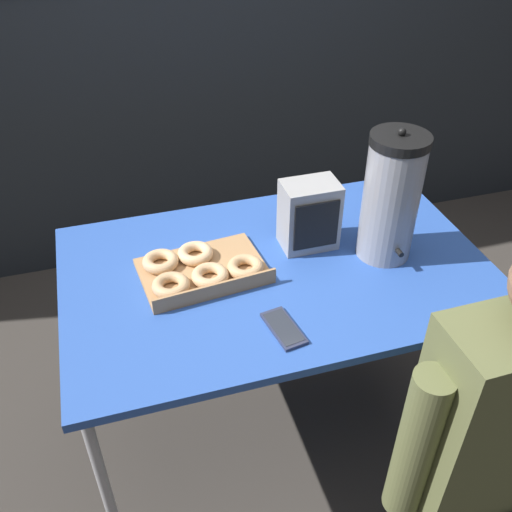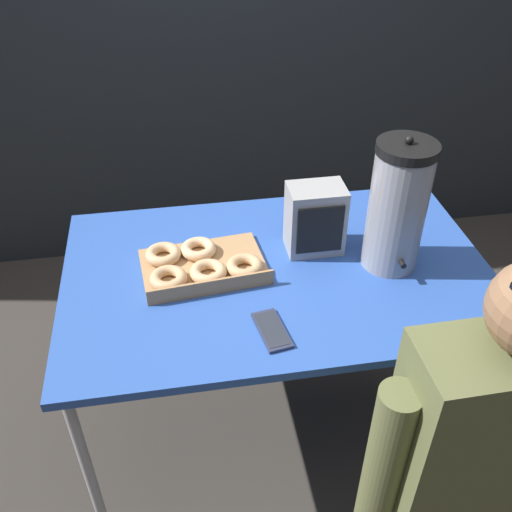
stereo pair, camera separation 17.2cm
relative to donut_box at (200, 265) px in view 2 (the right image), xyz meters
The scene contains 7 objects.
ground_plane 0.82m from the donut_box, ahead, with size 12.00×12.00×0.00m, color #3D3833.
folding_table 0.25m from the donut_box, ahead, with size 1.31×0.83×0.76m.
donut_box is the anchor object (origin of this frame).
coffee_urn 0.62m from the donut_box, ahead, with size 0.18×0.20×0.43m.
cell_phone 0.34m from the donut_box, 60.07° to the right, with size 0.09×0.16×0.01m.
space_heater 0.39m from the donut_box, ahead, with size 0.18×0.13×0.22m.
person_seated 0.93m from the donut_box, 50.17° to the right, with size 0.57×0.23×1.25m.
Camera 2 is at (-0.29, -1.35, 1.86)m, focal length 40.00 mm.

